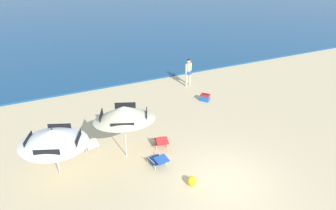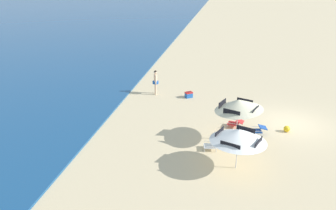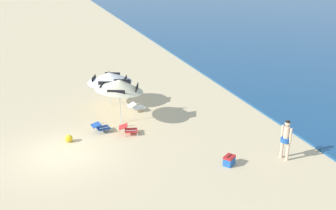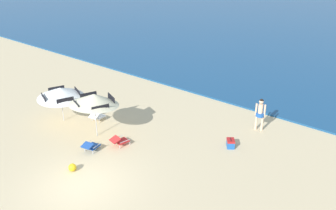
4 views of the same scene
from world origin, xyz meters
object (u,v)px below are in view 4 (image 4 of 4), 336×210
at_px(cooler_box, 231,143).
at_px(beach_ball, 72,167).
at_px(lounge_chair_under_umbrella, 120,140).
at_px(beach_umbrella_striped_second, 60,93).
at_px(lounge_chair_facing_sea, 97,116).
at_px(lounge_chair_beside_umbrella, 91,146).
at_px(beach_umbrella_striped_main, 94,99).
at_px(person_standing_near_shore, 260,112).

distance_m(cooler_box, beach_ball, 7.33).
height_order(lounge_chair_under_umbrella, beach_ball, lounge_chair_under_umbrella).
relative_size(beach_umbrella_striped_second, cooler_box, 5.54).
bearing_deg(cooler_box, beach_ball, -125.94).
relative_size(lounge_chair_under_umbrella, lounge_chair_facing_sea, 1.02).
height_order(lounge_chair_beside_umbrella, lounge_chair_facing_sea, lounge_chair_facing_sea).
distance_m(beach_umbrella_striped_second, lounge_chair_beside_umbrella, 4.01).
distance_m(beach_umbrella_striped_second, beach_ball, 5.23).
height_order(lounge_chair_under_umbrella, lounge_chair_beside_umbrella, lounge_chair_under_umbrella).
bearing_deg(lounge_chair_facing_sea, lounge_chair_beside_umbrella, -47.43).
xyz_separation_m(beach_umbrella_striped_main, lounge_chair_under_umbrella, (1.58, 0.02, -1.72)).
bearing_deg(person_standing_near_shore, lounge_chair_under_umbrella, -128.83).
relative_size(beach_umbrella_striped_second, lounge_chair_facing_sea, 3.54).
bearing_deg(lounge_chair_beside_umbrella, lounge_chair_facing_sea, 132.57).
distance_m(lounge_chair_beside_umbrella, beach_ball, 1.68).
height_order(lounge_chair_under_umbrella, lounge_chair_facing_sea, lounge_chair_facing_sea).
height_order(person_standing_near_shore, beach_ball, person_standing_near_shore).
xyz_separation_m(cooler_box, beach_ball, (-4.30, -5.94, -0.03)).
bearing_deg(beach_ball, lounge_chair_under_umbrella, 88.42).
bearing_deg(beach_umbrella_striped_main, lounge_chair_beside_umbrella, -52.73).
height_order(lounge_chair_beside_umbrella, cooler_box, lounge_chair_beside_umbrella).
bearing_deg(lounge_chair_beside_umbrella, beach_umbrella_striped_main, 127.27).
bearing_deg(lounge_chair_beside_umbrella, beach_umbrella_striped_second, 161.53).
bearing_deg(beach_umbrella_striped_second, cooler_box, 20.51).
distance_m(lounge_chair_facing_sea, beach_ball, 4.74).
height_order(beach_umbrella_striped_main, lounge_chair_beside_umbrella, beach_umbrella_striped_main).
relative_size(lounge_chair_under_umbrella, cooler_box, 1.59).
bearing_deg(person_standing_near_shore, beach_umbrella_striped_main, -137.33).
xyz_separation_m(beach_umbrella_striped_second, lounge_chair_beside_umbrella, (3.58, -1.20, -1.36)).
relative_size(beach_umbrella_striped_second, person_standing_near_shore, 1.92).
height_order(beach_umbrella_striped_second, beach_ball, beach_umbrella_striped_second).
bearing_deg(beach_umbrella_striped_second, person_standing_near_shore, 32.56).
xyz_separation_m(lounge_chair_beside_umbrella, cooler_box, (4.91, 4.37, -0.08)).
relative_size(beach_umbrella_striped_main, lounge_chair_beside_umbrella, 2.68).
bearing_deg(beach_ball, lounge_chair_beside_umbrella, 111.16).
xyz_separation_m(lounge_chair_under_umbrella, beach_ball, (-0.08, -2.77, -0.11)).
bearing_deg(lounge_chair_beside_umbrella, lounge_chair_under_umbrella, 60.36).
distance_m(lounge_chair_under_umbrella, person_standing_near_shore, 7.21).
xyz_separation_m(lounge_chair_facing_sea, beach_ball, (2.73, -3.88, -0.10)).
relative_size(lounge_chair_under_umbrella, beach_ball, 2.80).
distance_m(beach_umbrella_striped_main, lounge_chair_under_umbrella, 2.34).
height_order(beach_umbrella_striped_second, lounge_chair_beside_umbrella, beach_umbrella_striped_second).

